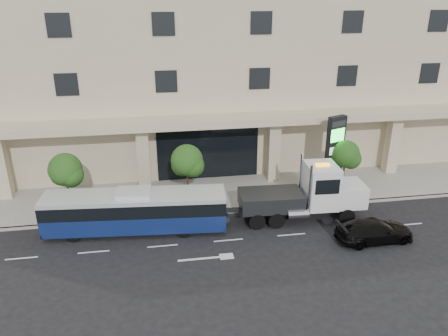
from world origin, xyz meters
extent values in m
plane|color=black|center=(0.00, 0.00, 0.00)|extent=(120.00, 120.00, 0.00)
cube|color=gray|center=(0.00, 5.00, 0.07)|extent=(120.00, 6.00, 0.15)
cube|color=gray|center=(0.00, 2.00, 0.07)|extent=(120.00, 0.30, 0.15)
cube|color=#BEA98E|center=(0.00, 15.50, 10.00)|extent=(60.00, 15.00, 20.00)
cube|color=#BEA98E|center=(0.00, 6.80, 5.20)|extent=(60.00, 2.80, 0.50)
cube|color=black|center=(0.00, 7.97, 2.15)|extent=(8.00, 0.12, 4.00)
cube|color=#BEA98E|center=(-15.00, 6.80, 2.60)|extent=(0.90, 0.90, 4.90)
cube|color=#BEA98E|center=(-5.00, 6.80, 2.60)|extent=(0.90, 0.90, 4.90)
cube|color=#BEA98E|center=(5.00, 6.80, 2.60)|extent=(0.90, 0.90, 4.90)
cube|color=#BEA98E|center=(15.00, 6.80, 2.60)|extent=(0.90, 0.90, 4.90)
cylinder|color=#422B19|center=(-10.00, 3.60, 1.55)|extent=(0.14, 0.14, 2.80)
sphere|color=#154A18|center=(-10.00, 3.60, 3.27)|extent=(2.20, 2.20, 2.20)
sphere|color=#154A18|center=(-9.65, 3.40, 2.95)|extent=(1.65, 1.65, 1.65)
sphere|color=#154A18|center=(-10.30, 3.80, 2.87)|extent=(1.54, 1.54, 1.54)
cylinder|color=#422B19|center=(-2.00, 3.60, 1.62)|extent=(0.14, 0.14, 2.94)
sphere|color=#154A18|center=(-2.00, 3.60, 3.43)|extent=(2.20, 2.20, 2.20)
sphere|color=#154A18|center=(-1.65, 3.40, 3.09)|extent=(1.65, 1.65, 1.65)
sphere|color=#154A18|center=(-2.30, 3.80, 3.01)|extent=(1.54, 1.54, 1.54)
cylinder|color=#422B19|center=(9.50, 3.60, 1.51)|extent=(0.14, 0.14, 2.73)
sphere|color=#154A18|center=(9.50, 3.60, 3.19)|extent=(2.00, 2.00, 2.00)
sphere|color=#154A18|center=(9.85, 3.40, 2.88)|extent=(1.50, 1.50, 1.50)
sphere|color=#154A18|center=(9.20, 3.80, 2.80)|extent=(1.40, 1.40, 1.40)
cylinder|color=black|center=(-9.34, -0.09, 0.47)|extent=(0.95, 0.36, 0.93)
cylinder|color=black|center=(-9.17, 1.86, 0.47)|extent=(0.95, 0.36, 0.93)
cylinder|color=black|center=(-2.65, -0.67, 0.47)|extent=(0.95, 0.36, 0.93)
cylinder|color=black|center=(-2.48, 1.29, 0.47)|extent=(0.95, 0.36, 0.93)
cube|color=navy|center=(-5.54, 0.57, 0.89)|extent=(11.36, 3.29, 1.12)
cube|color=black|center=(-5.54, 0.57, 1.87)|extent=(11.36, 3.32, 0.84)
cube|color=silver|center=(-5.54, 0.57, 2.43)|extent=(11.36, 3.29, 0.28)
cube|color=silver|center=(-5.54, 0.57, 2.71)|extent=(2.17, 1.66, 0.28)
cube|color=#2D3033|center=(-11.07, 1.04, 0.42)|extent=(0.34, 2.34, 0.28)
cube|color=#2D3033|center=(-0.01, 0.09, 0.42)|extent=(0.34, 2.34, 0.28)
cube|color=#2D3033|center=(5.24, 0.44, 0.77)|extent=(8.27, 1.36, 0.39)
cube|color=white|center=(8.38, 0.29, 1.69)|extent=(2.04, 2.32, 1.45)
cube|color=silver|center=(9.35, 0.25, 1.69)|extent=(0.17, 1.94, 1.16)
cube|color=white|center=(6.44, 0.39, 2.37)|extent=(2.05, 2.51, 2.81)
cube|color=black|center=(7.36, 0.34, 2.81)|extent=(0.20, 2.13, 1.16)
cylinder|color=silver|center=(5.33, -0.63, 2.61)|extent=(0.18, 0.18, 3.29)
cylinder|color=silver|center=(5.43, 1.50, 2.61)|extent=(0.18, 0.18, 3.29)
cube|color=#2D3033|center=(3.16, 0.54, 1.50)|extent=(4.17, 2.52, 1.07)
cube|color=#2D3033|center=(0.83, 0.66, 0.92)|extent=(1.56, 0.35, 0.21)
cube|color=#2D3033|center=(0.25, 0.68, 0.53)|extent=(0.33, 1.75, 0.17)
cube|color=orange|center=(6.44, 0.39, 3.82)|extent=(0.89, 0.38, 0.14)
cylinder|color=black|center=(7.94, -0.70, 0.53)|extent=(1.08, 0.36, 1.07)
cylinder|color=black|center=(8.04, 1.33, 0.53)|extent=(1.08, 0.36, 1.07)
cylinder|color=black|center=(3.30, -0.48, 0.53)|extent=(1.08, 0.36, 1.07)
cylinder|color=black|center=(3.40, 1.55, 0.53)|extent=(1.08, 0.36, 1.07)
cylinder|color=black|center=(2.04, -0.42, 0.53)|extent=(1.08, 0.36, 1.07)
cylinder|color=black|center=(2.14, 1.61, 0.53)|extent=(1.08, 0.36, 1.07)
imported|color=black|center=(8.73, -2.94, 0.69)|extent=(4.84, 2.13, 1.38)
cube|color=black|center=(8.90, 4.23, 3.01)|extent=(1.50, 0.97, 5.71)
cube|color=#25E243|center=(8.90, 3.96, 4.53)|extent=(1.17, 0.51, 0.95)
cube|color=silver|center=(8.90, 3.96, 3.39)|extent=(1.17, 0.51, 0.57)
cube|color=#262628|center=(8.90, 3.96, 5.39)|extent=(1.17, 0.51, 0.38)
camera|label=1|loc=(-3.99, -24.17, 14.20)|focal=35.00mm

